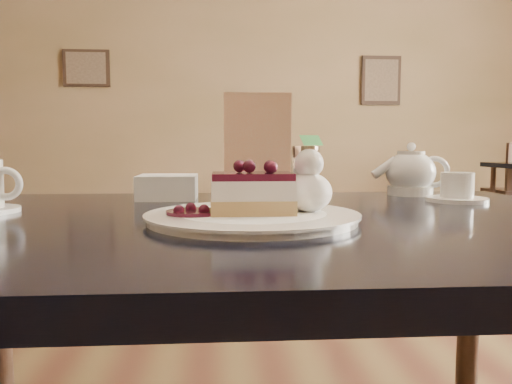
{
  "coord_description": "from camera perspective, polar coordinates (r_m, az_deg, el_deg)",
  "views": [
    {
      "loc": [
        -0.07,
        -0.7,
        0.86
      ],
      "look_at": [
        -0.02,
        -0.06,
        0.8
      ],
      "focal_mm": 35.0,
      "sensor_mm": 36.0,
      "label": 1
    }
  ],
  "objects": [
    {
      "name": "main_table",
      "position": [
        0.79,
        -0.64,
        -8.45
      ],
      "size": [
        1.2,
        0.8,
        0.75
      ],
      "rotation": [
        0.0,
        0.0,
        -0.01
      ],
      "color": "black",
      "rests_on": "ground"
    },
    {
      "name": "dessert_plate",
      "position": [
        0.73,
        -0.42,
        -2.94
      ],
      "size": [
        0.3,
        0.3,
        0.01
      ],
      "primitive_type": "cylinder",
      "color": "white",
      "rests_on": "main_table"
    },
    {
      "name": "cheesecake_slice",
      "position": [
        0.72,
        -0.42,
        -0.16
      ],
      "size": [
        0.12,
        0.09,
        0.06
      ],
      "rotation": [
        0.0,
        0.0,
        -0.01
      ],
      "color": "tan",
      "rests_on": "dessert_plate"
    },
    {
      "name": "whipped_cream",
      "position": [
        0.74,
        6.05,
        -0.02
      ],
      "size": [
        0.07,
        0.07,
        0.06
      ],
      "color": "white",
      "rests_on": "dessert_plate"
    },
    {
      "name": "berry_sauce",
      "position": [
        0.72,
        -7.12,
        -2.33
      ],
      "size": [
        0.08,
        0.08,
        0.01
      ],
      "primitive_type": "cylinder",
      "color": "#350418",
      "rests_on": "dessert_plate"
    },
    {
      "name": "tea_set",
      "position": [
        1.15,
        18.12,
        1.68
      ],
      "size": [
        0.21,
        0.25,
        0.11
      ],
      "color": "white",
      "rests_on": "main_table"
    },
    {
      "name": "menu_card",
      "position": [
        1.05,
        0.15,
        5.27
      ],
      "size": [
        0.14,
        0.03,
        0.22
      ],
      "primitive_type": "cube",
      "rotation": [
        0.0,
        0.0,
        -0.01
      ],
      "color": "beige",
      "rests_on": "main_table"
    },
    {
      "name": "sugar_shaker",
      "position": [
        1.09,
        5.69,
        2.44
      ],
      "size": [
        0.06,
        0.06,
        0.11
      ],
      "color": "white",
      "rests_on": "main_table"
    },
    {
      "name": "napkin_stack",
      "position": [
        1.05,
        -10.05,
        0.58
      ],
      "size": [
        0.12,
        0.12,
        0.05
      ],
      "primitive_type": "cube",
      "rotation": [
        0.0,
        0.0,
        -0.01
      ],
      "color": "white",
      "rests_on": "main_table"
    }
  ]
}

